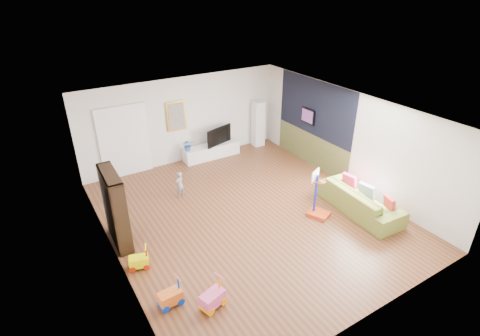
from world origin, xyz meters
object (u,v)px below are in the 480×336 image
media_console (211,151)px  bookshelf (115,208)px  sofa (360,200)px  basketball_hoop (321,194)px

media_console → bookshelf: (-3.80, -2.79, 0.65)m
media_console → bookshelf: bearing=-143.3°
bookshelf → sofa: (5.51, -2.00, -0.54)m
media_console → bookshelf: 4.76m
sofa → basketball_hoop: (-1.00, 0.39, 0.29)m
media_console → sofa: 5.09m
sofa → basketball_hoop: 1.11m
basketball_hoop → media_console: bearing=75.7°
media_console → sofa: size_ratio=0.84×
sofa → basketball_hoop: basketball_hoop is taller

